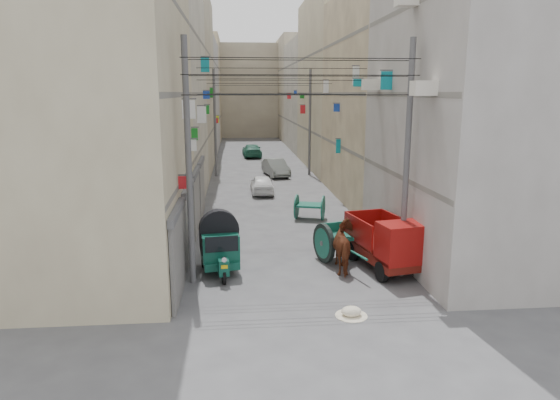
{
  "coord_description": "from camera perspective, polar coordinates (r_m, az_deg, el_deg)",
  "views": [
    {
      "loc": [
        -2.09,
        -10.09,
        6.27
      ],
      "look_at": [
        -0.61,
        6.5,
        2.68
      ],
      "focal_mm": 32.0,
      "sensor_mm": 36.0,
      "label": 1
    }
  ],
  "objects": [
    {
      "name": "ac_units",
      "position": [
        18.69,
        13.27,
        15.43
      ],
      "size": [
        0.7,
        6.55,
        3.35
      ],
      "color": "silver",
      "rests_on": "ground"
    },
    {
      "name": "second_cart",
      "position": [
        25.12,
        3.42,
        -0.74
      ],
      "size": [
        1.73,
        1.63,
        1.25
      ],
      "rotation": [
        0.0,
        0.0,
        -0.31
      ],
      "color": "#135543",
      "rests_on": "ground"
    },
    {
      "name": "horse",
      "position": [
        18.06,
        7.6,
        -5.34
      ],
      "size": [
        0.99,
        2.08,
        1.73
      ],
      "primitive_type": "imported",
      "rotation": [
        0.0,
        0.0,
        3.12
      ],
      "color": "brown",
      "rests_on": "ground"
    },
    {
      "name": "distant_car_green",
      "position": [
        49.92,
        -3.23,
        5.66
      ],
      "size": [
        1.95,
        4.42,
        1.26
      ],
      "primitive_type": "imported",
      "rotation": [
        0.0,
        0.0,
        3.18
      ],
      "color": "#21624B",
      "rests_on": "ground"
    },
    {
      "name": "building_row_left",
      "position": [
        44.61,
        -13.0,
        12.1
      ],
      "size": [
        8.0,
        62.0,
        14.0
      ],
      "color": "#BBB08D",
      "rests_on": "ground"
    },
    {
      "name": "shutters_left",
      "position": [
        21.09,
        -9.94,
        -1.1
      ],
      "size": [
        0.18,
        14.4,
        2.88
      ],
      "color": "#4D4D52",
      "rests_on": "ground"
    },
    {
      "name": "feed_sack",
      "position": [
        14.76,
        8.16,
        -12.48
      ],
      "size": [
        0.58,
        0.46,
        0.29
      ],
      "primitive_type": "ellipsoid",
      "color": "beige",
      "rests_on": "ground"
    },
    {
      "name": "auto_rickshaw",
      "position": [
        17.84,
        -6.95,
        -5.05
      ],
      "size": [
        1.63,
        2.52,
        1.73
      ],
      "rotation": [
        0.0,
        0.0,
        0.14
      ],
      "color": "black",
      "rests_on": "ground"
    },
    {
      "name": "end_cap_building",
      "position": [
        76.12,
        -3.61,
        12.31
      ],
      "size": [
        22.0,
        10.0,
        13.0
      ],
      "primitive_type": "cube",
      "color": "#B2A98C",
      "rests_on": "ground"
    },
    {
      "name": "tonga_cart",
      "position": [
        19.16,
        6.86,
        -4.59
      ],
      "size": [
        2.19,
        3.5,
        1.48
      ],
      "rotation": [
        0.0,
        0.0,
        0.32
      ],
      "color": "black",
      "rests_on": "ground"
    },
    {
      "name": "utility_poles",
      "position": [
        27.26,
        -0.69,
        7.39
      ],
      "size": [
        7.4,
        22.2,
        8.0
      ],
      "color": "#4F4E51",
      "rests_on": "ground"
    },
    {
      "name": "distant_car_white",
      "position": [
        31.61,
        -2.07,
        1.81
      ],
      "size": [
        1.43,
        3.49,
        1.19
      ],
      "primitive_type": "imported",
      "rotation": [
        0.0,
        0.0,
        3.15
      ],
      "color": "white",
      "rests_on": "ground"
    },
    {
      "name": "ground",
      "position": [
        12.06,
        5.96,
        -19.23
      ],
      "size": [
        140.0,
        140.0,
        0.0
      ],
      "primitive_type": "plane",
      "color": "#444446",
      "rests_on": "ground"
    },
    {
      "name": "mini_truck",
      "position": [
        18.1,
        12.45,
        -5.19
      ],
      "size": [
        2.26,
        3.8,
        2.0
      ],
      "rotation": [
        0.0,
        0.0,
        0.2
      ],
      "color": "black",
      "rests_on": "ground"
    },
    {
      "name": "signboards",
      "position": [
        31.94,
        -1.36,
        7.06
      ],
      "size": [
        8.22,
        40.52,
        5.67
      ],
      "color": "#167B20",
      "rests_on": "ground"
    },
    {
      "name": "building_row_right",
      "position": [
        45.35,
        7.93,
        12.29
      ],
      "size": [
        8.0,
        62.0,
        14.0
      ],
      "color": "#A6A19B",
      "rests_on": "ground"
    },
    {
      "name": "overhead_cables",
      "position": [
        24.58,
        -0.23,
        13.33
      ],
      "size": [
        7.4,
        22.52,
        1.12
      ],
      "color": "black",
      "rests_on": "ground"
    },
    {
      "name": "distant_car_grey",
      "position": [
        38.3,
        -0.49,
        3.72
      ],
      "size": [
        2.06,
        4.1,
        1.29
      ],
      "primitive_type": "imported",
      "rotation": [
        0.0,
        0.0,
        0.18
      ],
      "color": "#5D625E",
      "rests_on": "ground"
    }
  ]
}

